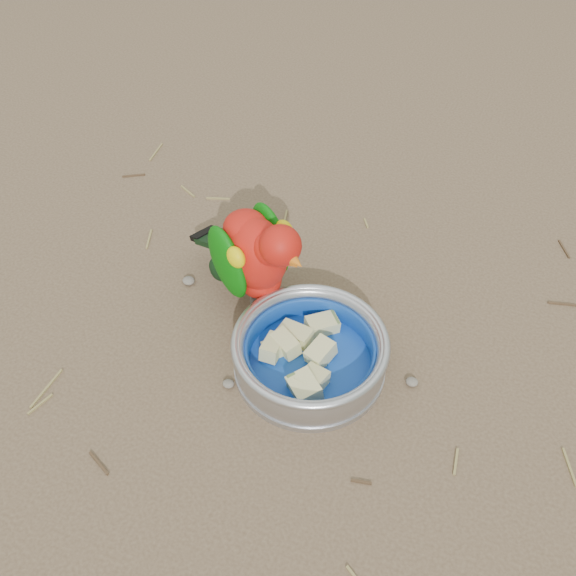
% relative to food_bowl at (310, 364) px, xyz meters
% --- Properties ---
extents(ground, '(60.00, 60.00, 0.00)m').
position_rel_food_bowl_xyz_m(ground, '(-0.07, -0.03, -0.01)').
color(ground, brown).
extents(food_bowl, '(0.21, 0.21, 0.02)m').
position_rel_food_bowl_xyz_m(food_bowl, '(0.00, 0.00, 0.00)').
color(food_bowl, '#B2B2BA').
rests_on(food_bowl, ground).
extents(bowl_wall, '(0.21, 0.21, 0.04)m').
position_rel_food_bowl_xyz_m(bowl_wall, '(0.00, 0.00, 0.03)').
color(bowl_wall, '#B2B2BA').
rests_on(bowl_wall, food_bowl).
extents(fruit_wedges, '(0.13, 0.13, 0.03)m').
position_rel_food_bowl_xyz_m(fruit_wedges, '(0.00, 0.00, 0.02)').
color(fruit_wedges, beige).
rests_on(fruit_wedges, food_bowl).
extents(lory_parrot, '(0.25, 0.20, 0.18)m').
position_rel_food_bowl_xyz_m(lory_parrot, '(-0.12, 0.08, 0.08)').
color(lory_parrot, red).
rests_on(lory_parrot, ground).
extents(ground_debris, '(0.90, 0.80, 0.01)m').
position_rel_food_bowl_xyz_m(ground_debris, '(-0.10, 0.01, -0.01)').
color(ground_debris, olive).
rests_on(ground_debris, ground).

